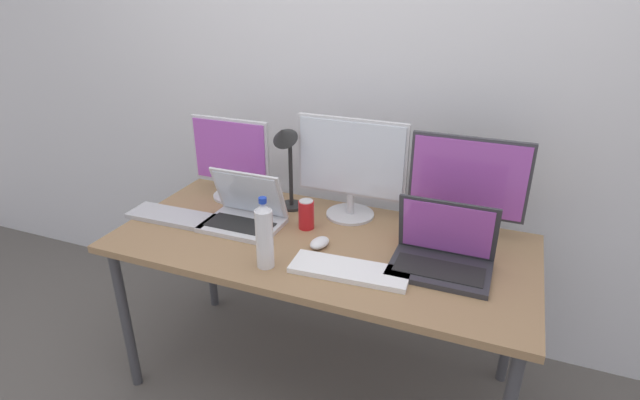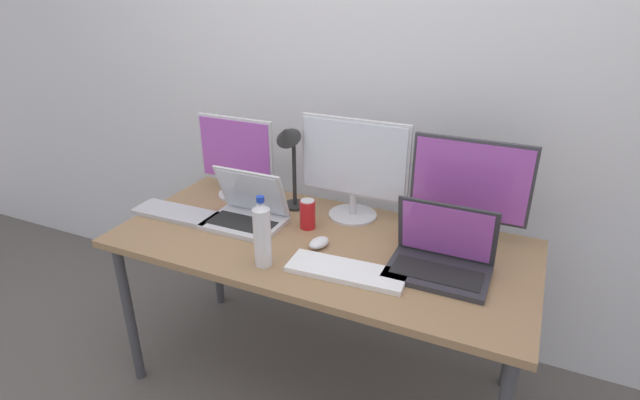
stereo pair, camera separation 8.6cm
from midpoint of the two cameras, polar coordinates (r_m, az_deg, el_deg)
name	(u,v)px [view 2 (the right image)]	position (r m, az deg, el deg)	size (l,w,h in m)	color
ground_plane	(320,380)	(2.46, 1.06, -19.91)	(16.00, 16.00, 0.00)	#5B5651
wall_back	(374,75)	(2.35, 7.28, 13.99)	(7.00, 0.08, 2.60)	silver
work_desk	(320,254)	(2.04, 1.21, -6.18)	(1.67, 0.77, 0.74)	#424247
monitor_left	(236,156)	(2.37, -8.51, 4.94)	(0.39, 0.20, 0.38)	silver
monitor_center	(354,166)	(2.12, 5.06, 3.89)	(0.48, 0.21, 0.44)	silver
monitor_right	(469,188)	(2.02, 17.88, 1.29)	(0.45, 0.21, 0.42)	#38383D
laptop_silver	(247,211)	(2.14, -7.21, -1.29)	(0.32, 0.24, 0.24)	silver
laptop_secondary	(441,257)	(1.85, 14.95, -6.30)	(0.36, 0.24, 0.25)	#2D2D33
keyboard_main	(346,271)	(1.80, 4.39, -8.13)	(0.43, 0.14, 0.02)	white
keyboard_aux	(176,213)	(2.29, -15.11, -1.47)	(0.39, 0.14, 0.02)	#B2B2B7
mouse_by_keyboard	(319,243)	(1.96, 1.14, -4.93)	(0.06, 0.10, 0.04)	silver
water_bottle	(262,234)	(1.80, -5.27, -3.90)	(0.06, 0.06, 0.27)	silver
soda_can_near_keyboard	(308,214)	(2.08, -0.25, -1.64)	(0.07, 0.07, 0.13)	red
soda_can_by_laptop	(414,232)	(1.99, 11.88, -3.59)	(0.07, 0.07, 0.13)	red
desk_lamp	(289,151)	(2.16, -2.42, 5.63)	(0.11, 0.18, 0.42)	black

